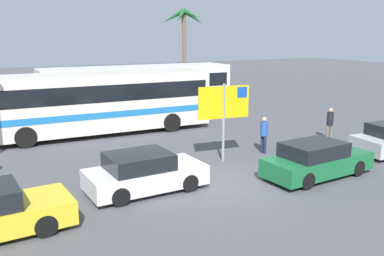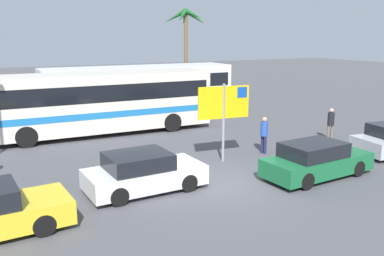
{
  "view_description": "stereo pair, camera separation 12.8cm",
  "coord_description": "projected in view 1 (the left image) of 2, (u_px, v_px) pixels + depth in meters",
  "views": [
    {
      "loc": [
        -7.32,
        -11.9,
        5.1
      ],
      "look_at": [
        0.4,
        3.26,
        1.3
      ],
      "focal_mm": 39.25,
      "sensor_mm": 36.0,
      "label": 1
    },
    {
      "loc": [
        -7.2,
        -11.96,
        5.1
      ],
      "look_at": [
        0.4,
        3.26,
        1.3
      ],
      "focal_mm": 39.25,
      "sensor_mm": 36.0,
      "label": 2
    }
  ],
  "objects": [
    {
      "name": "car_green",
      "position": [
        317.0,
        160.0,
        15.25
      ],
      "size": [
        4.35,
        1.98,
        1.32
      ],
      "rotation": [
        0.0,
        0.0,
        0.08
      ],
      "color": "#196638",
      "rests_on": "ground"
    },
    {
      "name": "pedestrian_near_sign",
      "position": [
        264.0,
        132.0,
        18.26
      ],
      "size": [
        0.32,
        0.32,
        1.62
      ],
      "rotation": [
        0.0,
        0.0,
        0.13
      ],
      "color": "#1E2347",
      "rests_on": "ground"
    },
    {
      "name": "bus_front_coach",
      "position": [
        97.0,
        100.0,
        21.62
      ],
      "size": [
        11.81,
        2.7,
        3.17
      ],
      "color": "silver",
      "rests_on": "ground"
    },
    {
      "name": "ferry_sign",
      "position": [
        225.0,
        105.0,
        16.8
      ],
      "size": [
        2.2,
        0.28,
        3.2
      ],
      "rotation": [
        0.0,
        0.0,
        -0.1
      ],
      "color": "gray",
      "rests_on": "ground"
    },
    {
      "name": "pedestrian_by_bus",
      "position": [
        330.0,
        121.0,
        20.55
      ],
      "size": [
        0.32,
        0.32,
        1.6
      ],
      "rotation": [
        0.0,
        0.0,
        1.08
      ],
      "color": "#706656",
      "rests_on": "ground"
    },
    {
      "name": "car_white",
      "position": [
        144.0,
        173.0,
        13.87
      ],
      "size": [
        3.99,
        2.01,
        1.32
      ],
      "rotation": [
        0.0,
        0.0,
        0.06
      ],
      "color": "silver",
      "rests_on": "ground"
    },
    {
      "name": "ground",
      "position": [
        224.0,
        183.0,
        14.7
      ],
      "size": [
        120.0,
        120.0,
        0.0
      ],
      "primitive_type": "plane",
      "color": "#4C4C51"
    },
    {
      "name": "palm_tree_inland",
      "position": [
        184.0,
        26.0,
        36.17
      ],
      "size": [
        3.66,
        4.03,
        7.29
      ],
      "color": "brown",
      "rests_on": "ground"
    },
    {
      "name": "bus_rear_coach",
      "position": [
        138.0,
        89.0,
        26.2
      ],
      "size": [
        11.81,
        2.7,
        3.17
      ],
      "color": "white",
      "rests_on": "ground"
    }
  ]
}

